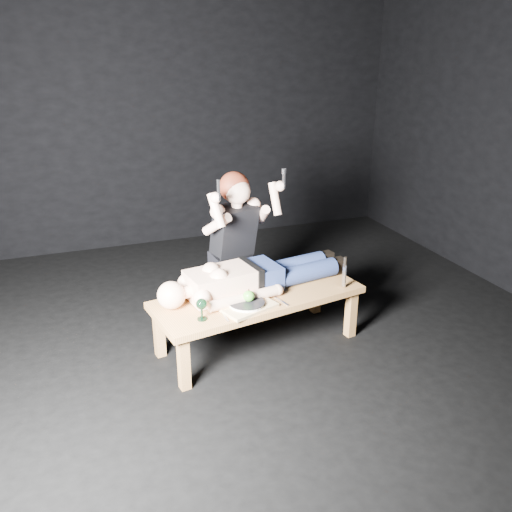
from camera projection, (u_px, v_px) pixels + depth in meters
name	position (u px, v px, depth m)	size (l,w,h in m)	color
ground	(265.00, 331.00, 4.47)	(5.00, 5.00, 0.00)	black
back_wall	(188.00, 114.00, 6.09)	(5.00, 5.00, 0.00)	black
table	(258.00, 320.00, 4.17)	(1.63, 0.61, 0.45)	#B07A43
lying_man	(257.00, 273.00, 4.15)	(1.63, 0.50, 0.26)	beige
kneeling_woman	(229.00, 245.00, 4.44)	(0.72, 0.81, 1.36)	black
serving_tray	(247.00, 306.00, 3.88)	(0.39, 0.28, 0.02)	tan
plate	(247.00, 303.00, 3.87)	(0.26, 0.26, 0.02)	white
apple	(249.00, 296.00, 3.87)	(0.08, 0.08, 0.08)	green
goblet	(202.00, 309.00, 3.68)	(0.08, 0.08, 0.16)	black
fork_flat	(225.00, 316.00, 3.75)	(0.02, 0.17, 0.01)	#B2B2B7
knife_flat	(282.00, 301.00, 3.97)	(0.02, 0.17, 0.01)	#B2B2B7
spoon_flat	(265.00, 301.00, 3.97)	(0.02, 0.17, 0.01)	#B2B2B7
carving_knife	(345.00, 272.00, 4.16)	(0.03, 0.04, 0.26)	#B2B2B7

